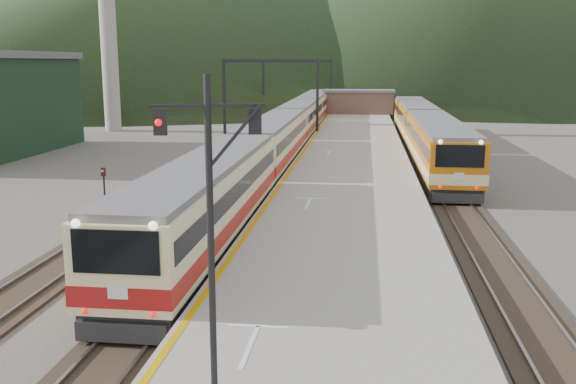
# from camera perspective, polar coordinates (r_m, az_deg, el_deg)

# --- Properties ---
(track_main) EXTENTS (2.60, 200.00, 0.23)m
(track_main) POSITION_cam_1_polar(r_m,az_deg,el_deg) (49.22, -0.79, 2.55)
(track_main) COLOR black
(track_main) RESTS_ON ground
(track_far) EXTENTS (2.60, 200.00, 0.23)m
(track_far) POSITION_cam_1_polar(r_m,az_deg,el_deg) (50.12, -6.47, 2.64)
(track_far) COLOR black
(track_far) RESTS_ON ground
(track_second) EXTENTS (2.60, 200.00, 0.23)m
(track_second) POSITION_cam_1_polar(r_m,az_deg,el_deg) (49.06, 12.66, 2.24)
(track_second) COLOR black
(track_second) RESTS_ON ground
(platform) EXTENTS (8.00, 100.00, 1.00)m
(platform) POSITION_cam_1_polar(r_m,az_deg,el_deg) (46.76, 5.71, 2.55)
(platform) COLOR gray
(platform) RESTS_ON ground
(gantry_near) EXTENTS (9.55, 0.25, 8.00)m
(gantry_near) POSITION_cam_1_polar(r_m,az_deg,el_deg) (63.91, -1.58, 9.58)
(gantry_near) COLOR black
(gantry_near) RESTS_ON ground
(gantry_far) EXTENTS (9.55, 0.25, 8.00)m
(gantry_far) POSITION_cam_1_polar(r_m,az_deg,el_deg) (88.71, 0.80, 10.12)
(gantry_far) COLOR black
(gantry_far) RESTS_ON ground
(station_shed) EXTENTS (9.40, 4.40, 3.10)m
(station_shed) POSITION_cam_1_polar(r_m,az_deg,el_deg) (86.35, 6.29, 8.01)
(station_shed) COLOR brown
(station_shed) RESTS_ON platform
(hill_d) EXTENTS (200.00, 200.00, 55.00)m
(hill_d) POSITION_cam_1_polar(r_m,az_deg,el_deg) (279.23, -20.88, 14.85)
(hill_d) COLOR #264322
(hill_d) RESTS_ON ground
(main_train) EXTENTS (2.92, 100.11, 3.56)m
(main_train) POSITION_cam_1_polar(r_m,az_deg,el_deg) (66.17, 1.20, 6.55)
(main_train) COLOR beige
(main_train) RESTS_ON track_main
(second_train) EXTENTS (3.11, 42.27, 3.79)m
(second_train) POSITION_cam_1_polar(r_m,az_deg,el_deg) (56.14, 12.00, 5.52)
(second_train) COLOR #C2680E
(second_train) RESTS_ON track_second
(signal_mast) EXTENTS (2.16, 0.62, 6.51)m
(signal_mast) POSITION_cam_1_polar(r_m,az_deg,el_deg) (12.67, -6.95, -1.10)
(signal_mast) COLOR black
(signal_mast) RESTS_ON platform
(short_signal_b) EXTENTS (0.24, 0.19, 2.27)m
(short_signal_b) POSITION_cam_1_polar(r_m,az_deg,el_deg) (38.62, -7.35, 2.07)
(short_signal_b) COLOR black
(short_signal_b) RESTS_ON ground
(short_signal_c) EXTENTS (0.23, 0.17, 2.27)m
(short_signal_c) POSITION_cam_1_polar(r_m,az_deg,el_deg) (35.23, -16.04, 0.80)
(short_signal_c) COLOR black
(short_signal_c) RESTS_ON ground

